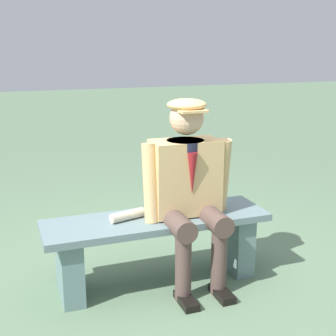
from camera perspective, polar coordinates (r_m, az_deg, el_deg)
The scene contains 4 objects.
ground_plane at distance 3.54m, azimuth -1.33°, elevation -13.48°, with size 30.00×30.00×0.00m, color #597557.
bench at distance 3.40m, azimuth -1.36°, elevation -8.61°, with size 1.59×0.46×0.50m.
seated_man at distance 3.27m, azimuth 2.49°, elevation -1.84°, with size 0.64×0.62×1.32m.
rolled_magazine at distance 3.28m, azimuth -4.95°, elevation -5.71°, with size 0.07×0.07×0.25m, color beige.
Camera 1 is at (0.99, 2.95, 1.68)m, focal length 50.45 mm.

